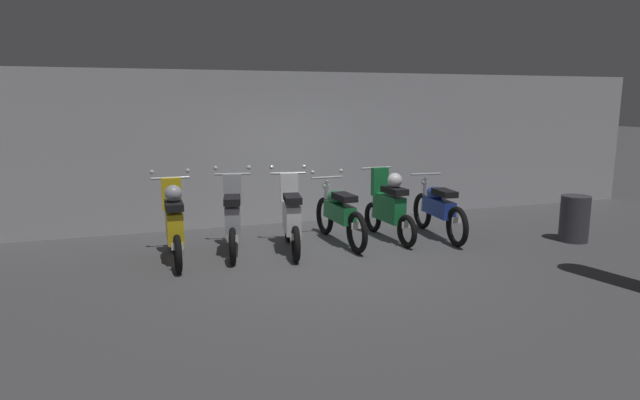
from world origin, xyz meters
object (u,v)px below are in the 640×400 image
trash_bin (574,219)px  motorbike_slot_5 (438,208)px  motorbike_slot_1 (233,219)px  motorbike_slot_3 (339,213)px  motorbike_slot_0 (174,223)px  motorbike_slot_4 (389,206)px  motorbike_slot_2 (291,217)px

trash_bin → motorbike_slot_5: bearing=153.4°
motorbike_slot_1 → motorbike_slot_3: motorbike_slot_1 is taller
motorbike_slot_0 → motorbike_slot_5: bearing=0.6°
motorbike_slot_4 → motorbike_slot_5: bearing=-7.9°
motorbike_slot_2 → motorbike_slot_5: (2.61, 0.05, -0.04)m
motorbike_slot_3 → motorbike_slot_1: bearing=-179.2°
motorbike_slot_3 → motorbike_slot_5: bearing=-5.0°
motorbike_slot_1 → motorbike_slot_5: motorbike_slot_1 is taller
motorbike_slot_1 → motorbike_slot_5: bearing=-2.1°
motorbike_slot_3 → trash_bin: motorbike_slot_3 is taller
motorbike_slot_3 → trash_bin: bearing=-17.1°
motorbike_slot_4 → motorbike_slot_5: 0.89m
motorbike_slot_1 → motorbike_slot_5: (3.48, -0.13, -0.04)m
motorbike_slot_3 → motorbike_slot_5: (1.75, -0.15, -0.00)m
motorbike_slot_0 → trash_bin: 6.41m
motorbike_slot_5 → motorbike_slot_2: bearing=-178.9°
motorbike_slot_5 → trash_bin: (1.98, -0.99, -0.11)m
motorbike_slot_2 → motorbike_slot_3: motorbike_slot_2 is taller
motorbike_slot_1 → motorbike_slot_3: (1.73, 0.02, -0.04)m
motorbike_slot_0 → motorbike_slot_1: 0.90m
motorbike_slot_3 → motorbike_slot_5: motorbike_slot_3 is taller
motorbike_slot_0 → motorbike_slot_2: bearing=-0.0°
motorbike_slot_1 → motorbike_slot_2: 0.89m
motorbike_slot_4 → trash_bin: size_ratio=2.21×
motorbike_slot_4 → motorbike_slot_5: size_ratio=0.86×
motorbike_slot_0 → motorbike_slot_3: motorbike_slot_0 is taller
motorbike_slot_3 → motorbike_slot_0: bearing=-175.6°
motorbike_slot_4 → trash_bin: bearing=-21.3°
motorbike_slot_3 → motorbike_slot_4: bearing=-2.0°
motorbike_slot_2 → motorbike_slot_3: (0.86, 0.20, -0.04)m
motorbike_slot_4 → trash_bin: (2.85, -1.11, -0.18)m
motorbike_slot_3 → motorbike_slot_5: 1.75m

